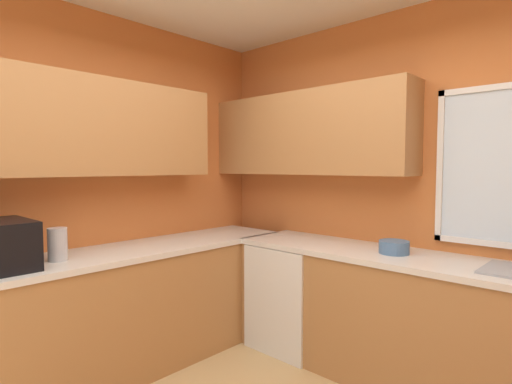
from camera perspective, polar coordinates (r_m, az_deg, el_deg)
name	(u,v)px	position (r m, az deg, el deg)	size (l,w,h in m)	color
room_shell	(260,119)	(2.33, 0.53, 10.32)	(3.73, 3.69, 2.76)	#D17238
counter_run_left	(92,319)	(3.17, -22.10, -16.26)	(0.65, 3.30, 0.91)	#AD7542
counter_run_back	(419,324)	(3.08, 22.08, -16.87)	(2.82, 0.65, 0.91)	#AD7542
dishwasher	(294,295)	(3.54, 5.42, -14.26)	(0.60, 0.60, 0.86)	white
kettle	(58,244)	(2.92, -26.23, -6.64)	(0.12, 0.12, 0.21)	#B7B7BC
bowl	(394,247)	(3.01, 18.91, -7.37)	(0.21, 0.21, 0.09)	#4C7099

